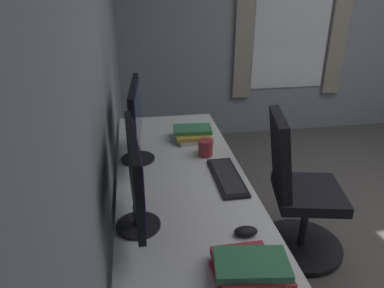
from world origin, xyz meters
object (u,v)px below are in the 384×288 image
at_px(book_stack_near, 249,268).
at_px(book_stack_far, 193,134).
at_px(monitor_primary, 135,176).
at_px(mouse_main, 246,231).
at_px(office_chair, 297,194).
at_px(monitor_secondary, 136,118).
at_px(coffee_mug, 205,148).
at_px(keyboard_main, 227,177).
at_px(drawer_pedestal, 179,238).

bearing_deg(book_stack_near, book_stack_far, 0.16).
bearing_deg(monitor_primary, mouse_main, -106.07).
height_order(book_stack_near, book_stack_far, same).
bearing_deg(office_chair, book_stack_far, 60.24).
relative_size(monitor_secondary, mouse_main, 5.12).
height_order(book_stack_near, coffee_mug, coffee_mug).
distance_m(keyboard_main, coffee_mug, 0.31).
height_order(mouse_main, office_chair, office_chair).
relative_size(drawer_pedestal, monitor_primary, 1.27).
xyz_separation_m(monitor_secondary, office_chair, (-0.12, -1.00, -0.54)).
distance_m(monitor_secondary, book_stack_far, 0.50).
bearing_deg(book_stack_near, drawer_pedestal, 13.52).
bearing_deg(coffee_mug, office_chair, -100.40).
xyz_separation_m(book_stack_near, book_stack_far, (1.26, 0.00, 0.00)).
relative_size(book_stack_far, office_chair, 0.27).
xyz_separation_m(monitor_primary, coffee_mug, (0.65, -0.43, -0.21)).
distance_m(monitor_primary, coffee_mug, 0.81).
relative_size(drawer_pedestal, keyboard_main, 1.65).
relative_size(monitor_primary, keyboard_main, 1.30).
distance_m(drawer_pedestal, mouse_main, 0.67).
relative_size(drawer_pedestal, office_chair, 0.72).
bearing_deg(monitor_primary, monitor_secondary, -1.48).
xyz_separation_m(monitor_secondary, coffee_mug, (-0.01, -0.41, -0.22)).
bearing_deg(book_stack_near, mouse_main, -14.40).
distance_m(keyboard_main, book_stack_far, 0.56).
relative_size(keyboard_main, coffee_mug, 3.26).
relative_size(monitor_primary, book_stack_far, 2.07).
relative_size(monitor_primary, monitor_secondary, 1.03).
distance_m(keyboard_main, office_chair, 0.63).
bearing_deg(book_stack_near, monitor_primary, 47.25).
xyz_separation_m(drawer_pedestal, monitor_primary, (-0.36, 0.22, 0.64)).
distance_m(monitor_secondary, book_stack_near, 1.11).
distance_m(mouse_main, book_stack_far, 1.03).
bearing_deg(keyboard_main, office_chair, -69.68).
bearing_deg(monitor_primary, book_stack_far, -23.47).
relative_size(drawer_pedestal, book_stack_near, 2.36).
distance_m(monitor_primary, office_chair, 1.27).
distance_m(mouse_main, office_chair, 0.92).
distance_m(drawer_pedestal, book_stack_far, 0.71).
distance_m(book_stack_near, coffee_mug, 1.01).
distance_m(monitor_primary, book_stack_far, 1.01).
xyz_separation_m(book_stack_near, office_chair, (0.91, -0.62, -0.31)).
relative_size(monitor_secondary, keyboard_main, 1.27).
height_order(monitor_secondary, mouse_main, monitor_secondary).
relative_size(book_stack_near, office_chair, 0.30).
distance_m(drawer_pedestal, office_chair, 0.83).
xyz_separation_m(drawer_pedestal, coffee_mug, (0.29, -0.21, 0.43)).
bearing_deg(monitor_primary, keyboard_main, -54.89).
bearing_deg(book_stack_far, coffee_mug, -171.50).
height_order(monitor_secondary, office_chair, monitor_secondary).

